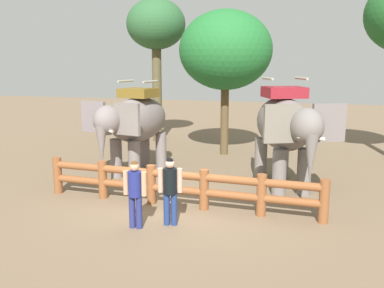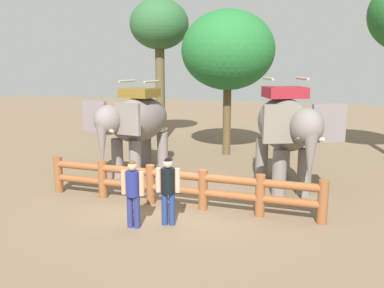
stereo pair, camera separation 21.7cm
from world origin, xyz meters
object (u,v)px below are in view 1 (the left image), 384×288
at_px(tourist_man_in_blue, 135,189).
at_px(tree_far_left, 156,28).
at_px(elephant_near_left, 135,122).
at_px(tourist_woman_in_black, 170,187).
at_px(elephant_center, 286,127).
at_px(tree_far_right, 226,51).
at_px(log_fence, 177,184).

height_order(tourist_man_in_blue, tree_far_left, tree_far_left).
xyz_separation_m(elephant_near_left, tourist_woman_in_black, (2.59, -3.94, -0.84)).
bearing_deg(tourist_man_in_blue, elephant_near_left, 113.60).
bearing_deg(tourist_man_in_blue, elephant_center, 53.41).
bearing_deg(elephant_center, tree_far_right, 122.91).
xyz_separation_m(elephant_center, tree_far_left, (-6.32, 6.11, 3.43)).
xyz_separation_m(tourist_woman_in_black, tree_far_right, (-0.35, 7.79, 3.24)).
distance_m(tourist_man_in_blue, tree_far_right, 8.80).
relative_size(elephant_center, tree_far_left, 0.59).
relative_size(log_fence, tourist_man_in_blue, 4.79).
relative_size(elephant_near_left, tree_far_right, 0.65).
bearing_deg(elephant_center, tree_far_left, 135.99).
relative_size(elephant_near_left, tree_far_left, 0.57).
bearing_deg(elephant_near_left, tourist_woman_in_black, -56.70).
relative_size(tree_far_left, tree_far_right, 1.15).
bearing_deg(tourist_man_in_blue, tourist_woman_in_black, 28.73).
relative_size(tourist_woman_in_black, tree_far_right, 0.28).
distance_m(elephant_center, tree_far_right, 5.42).
distance_m(elephant_near_left, tourist_man_in_blue, 4.80).
xyz_separation_m(elephant_near_left, tree_far_right, (2.24, 3.84, 2.40)).
height_order(log_fence, elephant_near_left, elephant_near_left).
relative_size(elephant_center, tree_far_right, 0.68).
bearing_deg(tourist_man_in_blue, tree_far_left, 108.06).
bearing_deg(log_fence, elephant_center, 43.55).
distance_m(tree_far_left, tree_far_right, 4.31).
relative_size(tourist_man_in_blue, tree_far_left, 0.24).
xyz_separation_m(log_fence, tree_far_left, (-3.77, 8.54, 4.67)).
bearing_deg(log_fence, elephant_near_left, 131.03).
bearing_deg(tree_far_left, log_fence, -66.16).
bearing_deg(tourist_woman_in_black, elephant_near_left, 123.30).
bearing_deg(tree_far_right, elephant_near_left, -120.20).
relative_size(elephant_near_left, elephant_center, 0.95).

